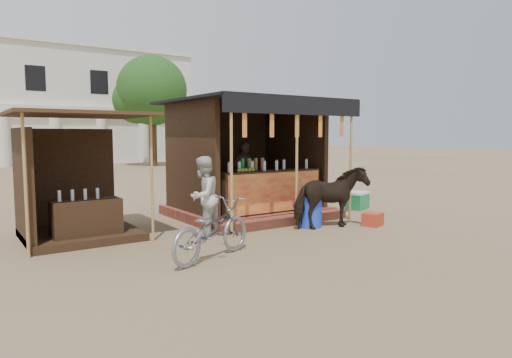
% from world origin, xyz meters
% --- Properties ---
extents(ground, '(120.00, 120.00, 0.00)m').
position_xyz_m(ground, '(0.00, 0.00, 0.00)').
color(ground, '#846B4C').
rests_on(ground, ground).
extents(main_stall, '(3.60, 3.61, 2.78)m').
position_xyz_m(main_stall, '(1.00, 3.36, 1.02)').
color(main_stall, '#994732').
rests_on(main_stall, ground).
extents(secondary_stall, '(2.40, 2.40, 2.38)m').
position_xyz_m(secondary_stall, '(-3.17, 3.24, 0.85)').
color(secondary_stall, '#372414').
rests_on(secondary_stall, ground).
extents(cow, '(1.66, 0.98, 1.32)m').
position_xyz_m(cow, '(1.58, 1.13, 0.66)').
color(cow, black).
rests_on(cow, ground).
extents(motorbike, '(1.91, 1.26, 0.95)m').
position_xyz_m(motorbike, '(-1.65, 0.44, 0.47)').
color(motorbike, gray).
rests_on(motorbike, ground).
extents(bystander, '(0.96, 0.90, 1.56)m').
position_xyz_m(bystander, '(-0.97, 2.00, 0.78)').
color(bystander, silver).
rests_on(bystander, ground).
extents(blue_barrel, '(0.53, 0.53, 0.68)m').
position_xyz_m(blue_barrel, '(1.33, 1.48, 0.34)').
color(blue_barrel, blue).
rests_on(blue_barrel, ground).
extents(red_crate, '(0.51, 0.48, 0.29)m').
position_xyz_m(red_crate, '(2.54, 0.81, 0.14)').
color(red_crate, '#AF321D').
rests_on(red_crate, ground).
extents(cooler, '(0.75, 0.62, 0.46)m').
position_xyz_m(cooler, '(3.99, 2.60, 0.23)').
color(cooler, '#1B7D40').
rests_on(cooler, ground).
extents(tree, '(4.50, 4.40, 7.00)m').
position_xyz_m(tree, '(5.81, 22.14, 4.63)').
color(tree, '#382314').
rests_on(tree, ground).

